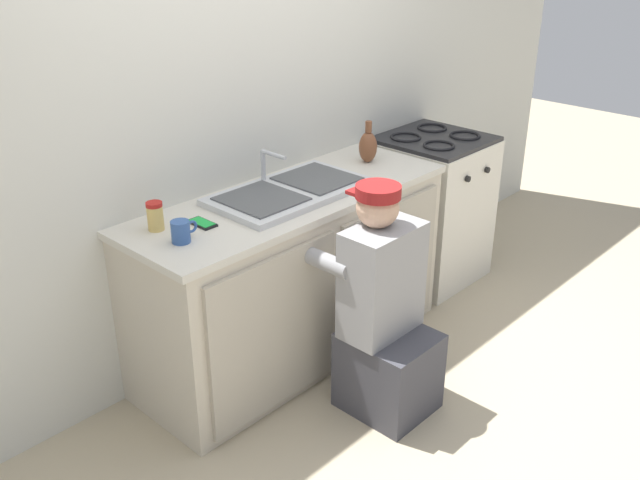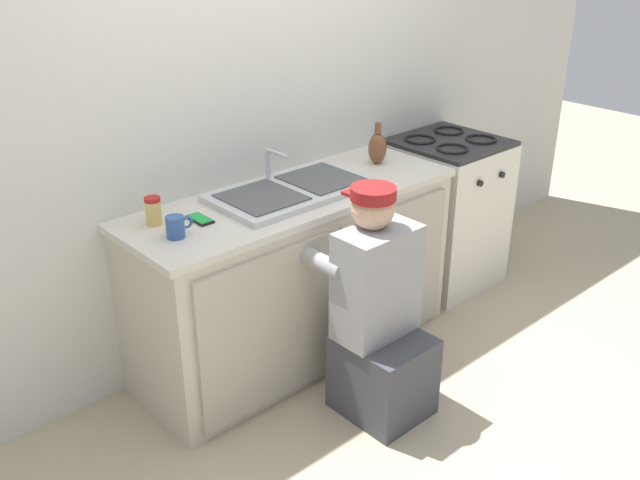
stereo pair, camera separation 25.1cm
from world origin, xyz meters
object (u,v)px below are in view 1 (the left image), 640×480
Objects in this scene: sink_double_basin at (290,191)px; vase_decorative at (368,146)px; stove_range at (430,208)px; plumber_person at (384,320)px; coffee_mug at (181,231)px; condiment_jar at (155,216)px; cell_phone at (202,223)px.

vase_decorative reaches higher than sink_double_basin.
plumber_person is at bearing -153.41° from stove_range.
stove_range is at bearing -3.93° from vase_decorative.
stove_range is at bearing -0.10° from sink_double_basin.
sink_double_basin is 0.69m from coffee_mug.
plumber_person is (-1.25, -0.62, -0.00)m from stove_range.
condiment_jar is (-1.33, 0.09, -0.03)m from vase_decorative.
condiment_jar reaches higher than cell_phone.
plumber_person is at bearing -40.41° from coffee_mug.
sink_double_basin is 1.31m from stove_range.
coffee_mug is at bearing -178.36° from stove_range.
plumber_person is (-0.02, -0.63, -0.46)m from sink_double_basin.
vase_decorative is (-0.59, 0.04, 0.53)m from stove_range.
vase_decorative is 1.64× the size of cell_phone.
plumber_person is 8.63× the size of condiment_jar.
cell_phone is at bearing -179.42° from vase_decorative.
stove_range is at bearing -3.81° from condiment_jar.
vase_decorative is 1.33m from coffee_mug.
coffee_mug is (-1.91, -0.05, 0.49)m from stove_range.
sink_double_basin is at bearing 87.95° from plumber_person.
stove_range is 0.85× the size of plumber_person.
plumber_person is 7.89× the size of cell_phone.
vase_decorative reaches higher than cell_phone.
condiment_jar reaches higher than coffee_mug.
cell_phone is (0.17, 0.08, -0.04)m from coffee_mug.
condiment_jar is (-1.91, 0.13, 0.50)m from stove_range.
sink_double_basin is 3.48× the size of vase_decorative.
vase_decorative is at bearing 3.43° from sink_double_basin.
stove_range is 0.79m from vase_decorative.
vase_decorative is 1.33m from condiment_jar.
coffee_mug is 0.98× the size of condiment_jar.
vase_decorative is at bearing 4.09° from coffee_mug.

